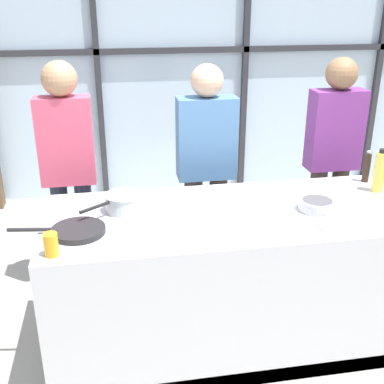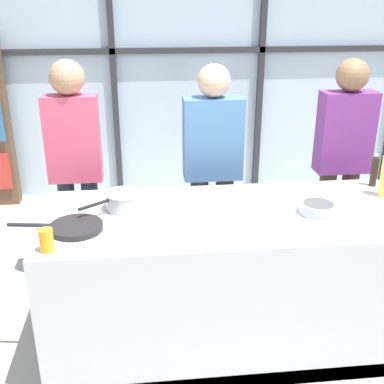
{
  "view_description": "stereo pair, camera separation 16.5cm",
  "coord_description": "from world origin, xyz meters",
  "px_view_note": "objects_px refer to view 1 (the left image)",
  "views": [
    {
      "loc": [
        -0.67,
        -2.47,
        2.07
      ],
      "look_at": [
        -0.23,
        0.1,
        1.0
      ],
      "focal_mm": 45.0,
      "sensor_mm": 36.0,
      "label": 1
    },
    {
      "loc": [
        -0.5,
        -2.49,
        2.07
      ],
      "look_at": [
        -0.23,
        0.1,
        1.0
      ],
      "focal_mm": 45.0,
      "sensor_mm": 36.0,
      "label": 2
    }
  ],
  "objects_px": {
    "frying_pan": "(77,230)",
    "mixing_bowl": "(317,205)",
    "saucepan": "(123,202)",
    "white_plate": "(339,225)",
    "spectator_center_left": "(206,162)",
    "pepper_grinder": "(367,167)",
    "spectator_center_right": "(333,152)",
    "oil_bottle": "(379,172)",
    "juice_glass_near": "(51,245)",
    "spectator_far_left": "(68,163)"
  },
  "relations": [
    {
      "from": "frying_pan",
      "to": "mixing_bowl",
      "type": "xyz_separation_m",
      "value": [
        1.38,
        0.07,
        0.02
      ]
    },
    {
      "from": "saucepan",
      "to": "white_plate",
      "type": "bearing_deg",
      "value": -19.58
    },
    {
      "from": "white_plate",
      "to": "spectator_center_left",
      "type": "bearing_deg",
      "value": 115.73
    },
    {
      "from": "white_plate",
      "to": "pepper_grinder",
      "type": "bearing_deg",
      "value": 51.83
    },
    {
      "from": "spectator_center_right",
      "to": "white_plate",
      "type": "height_order",
      "value": "spectator_center_right"
    },
    {
      "from": "white_plate",
      "to": "oil_bottle",
      "type": "xyz_separation_m",
      "value": [
        0.47,
        0.44,
        0.13
      ]
    },
    {
      "from": "white_plate",
      "to": "juice_glass_near",
      "type": "bearing_deg",
      "value": -177.9
    },
    {
      "from": "frying_pan",
      "to": "saucepan",
      "type": "bearing_deg",
      "value": 43.9
    },
    {
      "from": "saucepan",
      "to": "juice_glass_near",
      "type": "bearing_deg",
      "value": -127.96
    },
    {
      "from": "oil_bottle",
      "to": "pepper_grinder",
      "type": "distance_m",
      "value": 0.17
    },
    {
      "from": "saucepan",
      "to": "white_plate",
      "type": "relative_size",
      "value": 1.54
    },
    {
      "from": "spectator_center_left",
      "to": "spectator_center_right",
      "type": "bearing_deg",
      "value": -180.0
    },
    {
      "from": "spectator_far_left",
      "to": "juice_glass_near",
      "type": "height_order",
      "value": "spectator_far_left"
    },
    {
      "from": "white_plate",
      "to": "pepper_grinder",
      "type": "relative_size",
      "value": 1.04
    },
    {
      "from": "pepper_grinder",
      "to": "frying_pan",
      "type": "bearing_deg",
      "value": -166.65
    },
    {
      "from": "saucepan",
      "to": "white_plate",
      "type": "distance_m",
      "value": 1.22
    },
    {
      "from": "frying_pan",
      "to": "pepper_grinder",
      "type": "distance_m",
      "value": 1.94
    },
    {
      "from": "spectator_center_left",
      "to": "saucepan",
      "type": "xyz_separation_m",
      "value": [
        -0.63,
        -0.67,
        0.02
      ]
    },
    {
      "from": "spectator_far_left",
      "to": "white_plate",
      "type": "relative_size",
      "value": 7.29
    },
    {
      "from": "mixing_bowl",
      "to": "pepper_grinder",
      "type": "xyz_separation_m",
      "value": [
        0.51,
        0.38,
        0.07
      ]
    },
    {
      "from": "spectator_far_left",
      "to": "spectator_center_right",
      "type": "bearing_deg",
      "value": -180.0
    },
    {
      "from": "spectator_far_left",
      "to": "frying_pan",
      "type": "bearing_deg",
      "value": 96.03
    },
    {
      "from": "spectator_far_left",
      "to": "frying_pan",
      "type": "xyz_separation_m",
      "value": [
        0.1,
        -0.92,
        -0.07
      ]
    },
    {
      "from": "spectator_center_left",
      "to": "white_plate",
      "type": "bearing_deg",
      "value": 115.73
    },
    {
      "from": "saucepan",
      "to": "spectator_far_left",
      "type": "bearing_deg",
      "value": 117.69
    },
    {
      "from": "white_plate",
      "to": "mixing_bowl",
      "type": "distance_m",
      "value": 0.23
    },
    {
      "from": "spectator_center_right",
      "to": "mixing_bowl",
      "type": "height_order",
      "value": "spectator_center_right"
    },
    {
      "from": "spectator_center_left",
      "to": "juice_glass_near",
      "type": "bearing_deg",
      "value": 48.93
    },
    {
      "from": "spectator_center_right",
      "to": "saucepan",
      "type": "distance_m",
      "value": 1.75
    },
    {
      "from": "spectator_center_left",
      "to": "mixing_bowl",
      "type": "bearing_deg",
      "value": 119.91
    },
    {
      "from": "spectator_center_left",
      "to": "saucepan",
      "type": "relative_size",
      "value": 4.63
    },
    {
      "from": "spectator_center_left",
      "to": "juice_glass_near",
      "type": "distance_m",
      "value": 1.51
    },
    {
      "from": "spectator_far_left",
      "to": "white_plate",
      "type": "xyz_separation_m",
      "value": [
        1.5,
        -1.08,
        -0.08
      ]
    },
    {
      "from": "mixing_bowl",
      "to": "juice_glass_near",
      "type": "xyz_separation_m",
      "value": [
        -1.48,
        -0.28,
        0.02
      ]
    },
    {
      "from": "spectator_center_left",
      "to": "mixing_bowl",
      "type": "distance_m",
      "value": 0.98
    },
    {
      "from": "pepper_grinder",
      "to": "juice_glass_near",
      "type": "xyz_separation_m",
      "value": [
        -1.99,
        -0.67,
        -0.04
      ]
    },
    {
      "from": "spectator_far_left",
      "to": "spectator_center_left",
      "type": "relative_size",
      "value": 1.03
    },
    {
      "from": "spectator_center_right",
      "to": "pepper_grinder",
      "type": "xyz_separation_m",
      "value": [
        0.02,
        -0.47,
        0.04
      ]
    },
    {
      "from": "spectator_center_right",
      "to": "juice_glass_near",
      "type": "height_order",
      "value": "spectator_center_right"
    },
    {
      "from": "spectator_far_left",
      "to": "white_plate",
      "type": "distance_m",
      "value": 1.85
    },
    {
      "from": "spectator_center_right",
      "to": "oil_bottle",
      "type": "relative_size",
      "value": 5.88
    },
    {
      "from": "oil_bottle",
      "to": "spectator_far_left",
      "type": "bearing_deg",
      "value": 161.94
    },
    {
      "from": "spectator_far_left",
      "to": "spectator_center_left",
      "type": "xyz_separation_m",
      "value": [
        0.98,
        0.0,
        -0.05
      ]
    },
    {
      "from": "spectator_far_left",
      "to": "oil_bottle",
      "type": "relative_size",
      "value": 5.95
    },
    {
      "from": "oil_bottle",
      "to": "pepper_grinder",
      "type": "bearing_deg",
      "value": 86.67
    },
    {
      "from": "spectator_center_right",
      "to": "frying_pan",
      "type": "xyz_separation_m",
      "value": [
        -1.87,
        -0.92,
        -0.05
      ]
    },
    {
      "from": "spectator_far_left",
      "to": "mixing_bowl",
      "type": "distance_m",
      "value": 1.7
    },
    {
      "from": "mixing_bowl",
      "to": "pepper_grinder",
      "type": "distance_m",
      "value": 0.64
    },
    {
      "from": "pepper_grinder",
      "to": "oil_bottle",
      "type": "bearing_deg",
      "value": -93.33
    },
    {
      "from": "spectator_center_left",
      "to": "mixing_bowl",
      "type": "xyz_separation_m",
      "value": [
        0.49,
        -0.85,
        -0.0
      ]
    }
  ]
}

